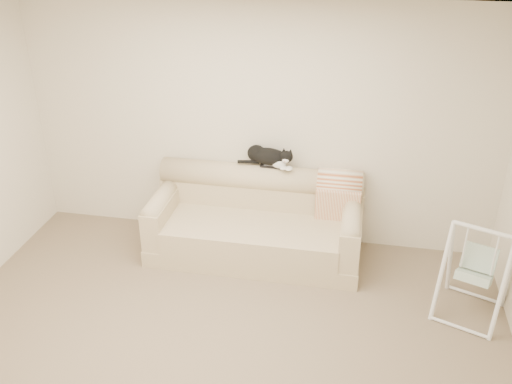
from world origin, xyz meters
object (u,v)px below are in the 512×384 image
at_px(sofa, 256,223).
at_px(tuxedo_cat, 269,157).
at_px(remote_a, 269,166).
at_px(baby_swing, 475,271).
at_px(remote_b, 283,168).

distance_m(sofa, tuxedo_cat, 0.71).
relative_size(sofa, tuxedo_cat, 3.65).
distance_m(sofa, remote_a, 0.61).
bearing_deg(baby_swing, remote_b, 155.07).
distance_m(remote_b, baby_swing, 2.11).
relative_size(tuxedo_cat, baby_swing, 0.66).
relative_size(remote_b, tuxedo_cat, 0.29).
bearing_deg(baby_swing, tuxedo_cat, 156.11).
height_order(remote_a, remote_b, remote_a).
bearing_deg(sofa, remote_a, 69.90).
relative_size(remote_b, baby_swing, 0.19).
distance_m(remote_a, tuxedo_cat, 0.10).
height_order(tuxedo_cat, baby_swing, tuxedo_cat).
relative_size(sofa, baby_swing, 2.41).
distance_m(sofa, baby_swing, 2.20).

